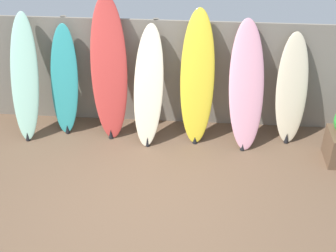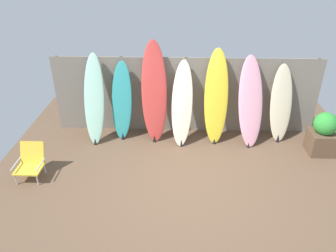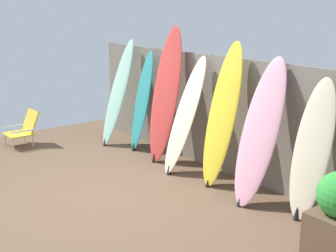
# 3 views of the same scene
# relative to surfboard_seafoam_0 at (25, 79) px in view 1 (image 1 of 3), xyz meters

# --- Properties ---
(ground) EXTENTS (7.68, 7.68, 0.00)m
(ground) POSITION_rel_surfboard_seafoam_0_xyz_m (2.02, -1.54, -0.96)
(ground) COLOR brown
(fence_back) EXTENTS (6.08, 0.11, 1.80)m
(fence_back) POSITION_rel_surfboard_seafoam_0_xyz_m (2.02, 0.47, -0.06)
(fence_back) COLOR gray
(fence_back) RESTS_ON ground
(surfboard_seafoam_0) EXTENTS (0.45, 0.74, 1.94)m
(surfboard_seafoam_0) POSITION_rel_surfboard_seafoam_0_xyz_m (0.00, 0.00, 0.00)
(surfboard_seafoam_0) COLOR #9ED6BC
(surfboard_seafoam_0) RESTS_ON ground
(surfboard_teal_1) EXTENTS (0.52, 0.50, 1.77)m
(surfboard_teal_1) POSITION_rel_surfboard_seafoam_0_xyz_m (0.59, 0.13, -0.09)
(surfboard_teal_1) COLOR teal
(surfboard_teal_1) RESTS_ON ground
(surfboard_red_2) EXTENTS (0.62, 0.63, 2.23)m
(surfboard_red_2) POSITION_rel_surfboard_seafoam_0_xyz_m (1.32, 0.09, 0.15)
(surfboard_red_2) COLOR #D13D38
(surfboard_red_2) RESTS_ON ground
(surfboard_cream_3) EXTENTS (0.52, 0.77, 1.80)m
(surfboard_cream_3) POSITION_rel_surfboard_seafoam_0_xyz_m (1.94, -0.00, -0.07)
(surfboard_cream_3) COLOR beige
(surfboard_cream_3) RESTS_ON ground
(surfboard_yellow_4) EXTENTS (0.52, 0.59, 2.07)m
(surfboard_yellow_4) POSITION_rel_surfboard_seafoam_0_xyz_m (2.68, 0.07, 0.07)
(surfboard_yellow_4) COLOR yellow
(surfboard_yellow_4) RESTS_ON ground
(surfboard_pink_5) EXTENTS (0.62, 0.84, 1.92)m
(surfboard_pink_5) POSITION_rel_surfboard_seafoam_0_xyz_m (3.43, 0.02, -0.01)
(surfboard_pink_5) COLOR pink
(surfboard_pink_5) RESTS_ON ground
(surfboard_cream_6) EXTENTS (0.52, 0.53, 1.73)m
(surfboard_cream_6) POSITION_rel_surfboard_seafoam_0_xyz_m (4.14, 0.15, -0.11)
(surfboard_cream_6) COLOR beige
(surfboard_cream_6) RESTS_ON ground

